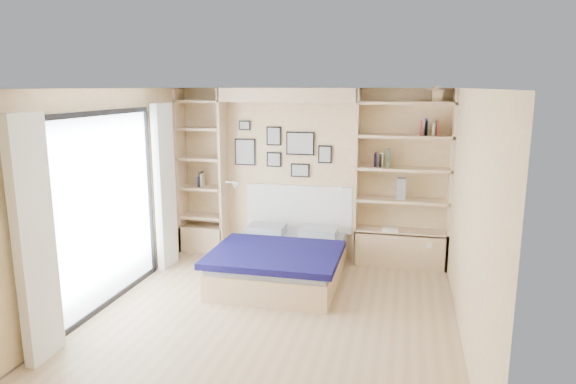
# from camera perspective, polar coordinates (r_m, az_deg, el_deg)

# --- Properties ---
(ground) EXTENTS (4.50, 4.50, 0.00)m
(ground) POSITION_cam_1_polar(r_m,az_deg,el_deg) (5.88, -1.78, -13.75)
(ground) COLOR tan
(ground) RESTS_ON ground
(room_shell) EXTENTS (4.50, 4.50, 4.50)m
(room_shell) POSITION_cam_1_polar(r_m,az_deg,el_deg) (7.03, -1.70, -0.20)
(room_shell) COLOR #DFC287
(room_shell) RESTS_ON ground
(bed) EXTENTS (1.61, 2.08, 1.07)m
(bed) POSITION_cam_1_polar(r_m,az_deg,el_deg) (6.86, -0.69, -7.55)
(bed) COLOR tan
(bed) RESTS_ON ground
(photo_gallery) EXTENTS (1.48, 0.02, 0.82)m
(photo_gallery) POSITION_cam_1_polar(r_m,az_deg,el_deg) (7.63, -0.86, 4.76)
(photo_gallery) COLOR black
(photo_gallery) RESTS_ON ground
(reading_lamps) EXTENTS (1.92, 0.12, 0.15)m
(reading_lamps) POSITION_cam_1_polar(r_m,az_deg,el_deg) (7.46, -0.13, 0.68)
(reading_lamps) COLOR silver
(reading_lamps) RESTS_ON ground
(shelf_decor) EXTENTS (3.53, 0.23, 2.03)m
(shelf_decor) POSITION_cam_1_polar(r_m,az_deg,el_deg) (7.25, 11.00, 4.87)
(shelf_decor) COLOR #A51E1E
(shelf_decor) RESTS_ON ground
(deck_chair) EXTENTS (0.52, 0.79, 0.76)m
(deck_chair) POSITION_cam_1_polar(r_m,az_deg,el_deg) (8.09, -24.63, -4.91)
(deck_chair) COLOR tan
(deck_chair) RESTS_ON ground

